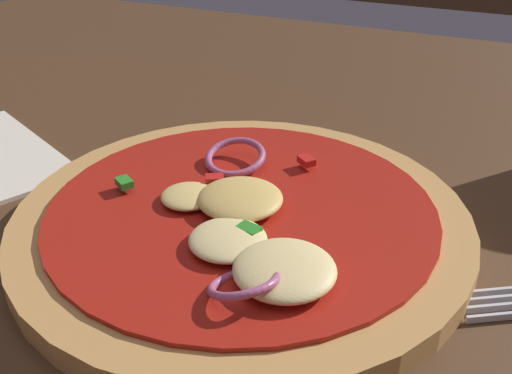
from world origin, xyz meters
TOP-DOWN VIEW (x-y plane):
  - dining_table at (0.00, 0.00)m, footprint 1.35×1.05m
  - pizza at (-0.04, 0.01)m, footprint 0.27×0.27m

SIDE VIEW (x-z plane):
  - dining_table at x=0.00m, z-range 0.00..0.03m
  - pizza at x=-0.04m, z-range 0.02..0.05m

